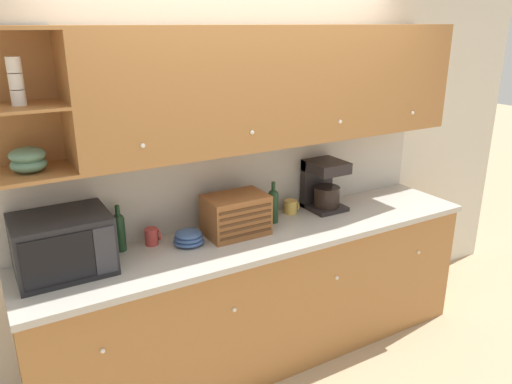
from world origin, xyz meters
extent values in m
plane|color=tan|center=(0.00, 0.00, 0.00)|extent=(24.00, 24.00, 0.00)
cube|color=beige|center=(0.00, 0.03, 1.30)|extent=(5.48, 0.06, 2.60)
cube|color=#A36B38|center=(0.00, -0.31, 0.46)|extent=(3.08, 0.61, 0.91)
cube|color=#B7B2A8|center=(0.00, -0.32, 0.93)|extent=(3.10, 0.64, 0.04)
sphere|color=white|center=(-1.16, -0.62, 0.66)|extent=(0.03, 0.03, 0.03)
sphere|color=white|center=(-0.39, -0.62, 0.66)|extent=(0.03, 0.03, 0.03)
sphere|color=white|center=(0.39, -0.62, 0.66)|extent=(0.03, 0.03, 0.03)
sphere|color=white|center=(1.16, -0.62, 0.66)|extent=(0.03, 0.03, 0.03)
cube|color=#B7B2A8|center=(0.00, -0.01, 1.24)|extent=(3.08, 0.01, 0.56)
cube|color=#A36B38|center=(0.21, -0.19, 1.89)|extent=(2.66, 0.37, 0.74)
cube|color=#A36B38|center=(-1.33, -0.01, 1.89)|extent=(0.42, 0.02, 0.74)
cube|color=#A36B38|center=(-1.33, -0.19, 1.53)|extent=(0.42, 0.37, 0.02)
cube|color=#A36B38|center=(-1.33, -0.19, 1.87)|extent=(0.42, 0.37, 0.02)
cube|color=#A36B38|center=(-1.33, -0.19, 2.24)|extent=(0.42, 0.37, 0.02)
sphere|color=white|center=(-0.79, -0.38, 1.65)|extent=(0.03, 0.03, 0.03)
sphere|color=white|center=(-0.12, -0.38, 1.65)|extent=(0.03, 0.03, 0.03)
sphere|color=white|center=(0.54, -0.38, 1.65)|extent=(0.03, 0.03, 0.03)
sphere|color=white|center=(1.21, -0.38, 1.65)|extent=(0.03, 0.03, 0.03)
ellipsoid|color=slate|center=(-1.33, -0.19, 1.58)|extent=(0.18, 0.18, 0.08)
ellipsoid|color=slate|center=(-1.33, -0.19, 1.63)|extent=(0.18, 0.18, 0.08)
cylinder|color=silver|center=(-1.33, -0.19, 1.92)|extent=(0.07, 0.07, 0.08)
cylinder|color=silver|center=(-1.33, -0.19, 2.00)|extent=(0.07, 0.07, 0.08)
cylinder|color=silver|center=(-1.33, -0.19, 2.08)|extent=(0.07, 0.07, 0.08)
cube|color=black|center=(-1.23, -0.22, 1.12)|extent=(0.51, 0.39, 0.33)
cube|color=black|center=(-1.28, -0.42, 1.12)|extent=(0.35, 0.01, 0.26)
cube|color=#2D2D33|center=(-1.04, -0.42, 1.12)|extent=(0.11, 0.01, 0.26)
cylinder|color=#19381E|center=(-0.89, -0.10, 1.05)|extent=(0.07, 0.07, 0.20)
sphere|color=#19381E|center=(-0.89, -0.10, 1.15)|extent=(0.07, 0.07, 0.07)
cylinder|color=#19381E|center=(-0.89, -0.10, 1.21)|extent=(0.03, 0.03, 0.07)
cylinder|color=#B73D38|center=(-0.70, -0.12, 1.01)|extent=(0.08, 0.08, 0.11)
torus|color=#B73D38|center=(-0.65, -0.12, 1.01)|extent=(0.01, 0.07, 0.07)
ellipsoid|color=#3D5B93|center=(-0.50, -0.24, 0.98)|extent=(0.19, 0.19, 0.04)
ellipsoid|color=#3D5B93|center=(-0.50, -0.24, 1.00)|extent=(0.18, 0.18, 0.04)
ellipsoid|color=#3D5B93|center=(-0.50, -0.24, 1.03)|extent=(0.17, 0.17, 0.04)
cube|color=brown|center=(-0.16, -0.24, 1.09)|extent=(0.40, 0.27, 0.26)
cube|color=#4B2C16|center=(-0.16, -0.37, 1.00)|extent=(0.37, 0.01, 0.02)
cube|color=#4B2C16|center=(-0.16, -0.37, 1.04)|extent=(0.37, 0.01, 0.02)
cube|color=#4B2C16|center=(-0.16, -0.37, 1.09)|extent=(0.37, 0.01, 0.02)
cube|color=#4B2C16|center=(-0.16, -0.37, 1.13)|extent=(0.37, 0.01, 0.02)
cube|color=#4B2C16|center=(-0.16, -0.37, 1.17)|extent=(0.37, 0.01, 0.02)
cylinder|color=#19381E|center=(0.15, -0.19, 1.06)|extent=(0.07, 0.07, 0.20)
sphere|color=#19381E|center=(0.15, -0.19, 1.16)|extent=(0.07, 0.07, 0.07)
cylinder|color=#19381E|center=(0.15, -0.19, 1.21)|extent=(0.03, 0.03, 0.07)
cylinder|color=gold|center=(0.35, -0.11, 1.00)|extent=(0.09, 0.09, 0.10)
torus|color=gold|center=(0.40, -0.11, 1.01)|extent=(0.01, 0.07, 0.07)
cube|color=black|center=(0.62, -0.16, 0.97)|extent=(0.26, 0.28, 0.03)
cylinder|color=black|center=(0.62, -0.18, 1.06)|extent=(0.19, 0.19, 0.15)
cube|color=black|center=(0.62, -0.05, 1.14)|extent=(0.26, 0.06, 0.36)
cube|color=black|center=(0.62, -0.16, 1.28)|extent=(0.26, 0.28, 0.08)
camera|label=1|loc=(-1.57, -2.89, 2.27)|focal=35.00mm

